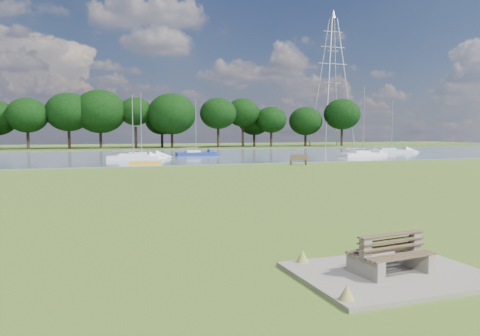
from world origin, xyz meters
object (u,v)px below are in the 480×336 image
object	(u,v)px
sailboat_1	(133,156)
sailboat_4	(362,153)
sailboat_3	(391,150)
sailboat_0	(196,152)
pylon	(333,61)
riverbank_bench	(299,160)
kayak	(145,163)
sailboat_5	(141,155)
bench_pair	(391,255)

from	to	relation	value
sailboat_1	sailboat_4	size ratio (longest dim) A/B	0.80
sailboat_3	sailboat_0	bearing A→B (deg)	-159.87
pylon	sailboat_4	distance (m)	47.56
riverbank_bench	kayak	xyz separation A→B (m)	(-14.32, 5.10, -0.33)
sailboat_3	sailboat_5	bearing A→B (deg)	-154.87
sailboat_3	sailboat_5	size ratio (longest dim) A/B	1.00
bench_pair	sailboat_1	bearing A→B (deg)	84.02
bench_pair	sailboat_4	world-z (taller)	sailboat_4
bench_pair	sailboat_5	xyz separation A→B (m)	(0.98, 49.78, -0.00)
sailboat_1	sailboat_5	distance (m)	4.05
kayak	sailboat_5	world-z (taller)	sailboat_5
kayak	pylon	xyz separation A→B (m)	(48.11, 46.00, 18.91)
riverbank_bench	sailboat_1	bearing A→B (deg)	151.34
sailboat_1	sailboat_0	bearing A→B (deg)	50.24
sailboat_1	sailboat_5	size ratio (longest dim) A/B	0.91
pylon	sailboat_1	distance (m)	64.31
riverbank_bench	sailboat_0	world-z (taller)	sailboat_0
bench_pair	kayak	size ratio (longest dim) A/B	0.59
kayak	sailboat_5	xyz separation A→B (m)	(1.13, 11.78, 0.28)
riverbank_bench	sailboat_4	size ratio (longest dim) A/B	0.19
sailboat_1	sailboat_3	distance (m)	40.38
sailboat_0	sailboat_3	bearing A→B (deg)	-3.73
bench_pair	sailboat_3	distance (m)	65.16
bench_pair	pylon	bearing A→B (deg)	53.72
bench_pair	sailboat_4	size ratio (longest dim) A/B	0.20
sailboat_0	sailboat_3	world-z (taller)	sailboat_3
bench_pair	kayak	world-z (taller)	bench_pair
riverbank_bench	sailboat_3	size ratio (longest dim) A/B	0.22
bench_pair	sailboat_5	distance (m)	49.79
sailboat_4	sailboat_5	world-z (taller)	sailboat_4
bench_pair	kayak	xyz separation A→B (m)	(-0.15, 38.00, -0.28)
sailboat_4	riverbank_bench	bearing A→B (deg)	-151.85
bench_pair	sailboat_0	bearing A→B (deg)	74.13
sailboat_3	sailboat_5	distance (m)	38.57
riverbank_bench	sailboat_3	bearing A→B (deg)	49.96
riverbank_bench	sailboat_5	world-z (taller)	sailboat_5
sailboat_0	sailboat_1	xyz separation A→B (m)	(-9.14, -6.88, -0.02)
riverbank_bench	sailboat_0	xyz separation A→B (m)	(-5.50, 19.99, -0.02)
sailboat_5	pylon	bearing A→B (deg)	54.05
pylon	kayak	bearing A→B (deg)	-136.28
bench_pair	pylon	distance (m)	98.50
pylon	sailboat_1	bearing A→B (deg)	-141.88
sailboat_1	riverbank_bench	bearing A→B (deg)	-28.57
pylon	sailboat_0	bearing A→B (deg)	-141.62
bench_pair	sailboat_5	world-z (taller)	sailboat_5
sailboat_4	sailboat_5	bearing A→B (deg)	160.20
riverbank_bench	kayak	bearing A→B (deg)	173.57
pylon	bench_pair	bearing A→B (deg)	-119.72
pylon	sailboat_0	world-z (taller)	pylon
sailboat_0	sailboat_4	size ratio (longest dim) A/B	0.83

